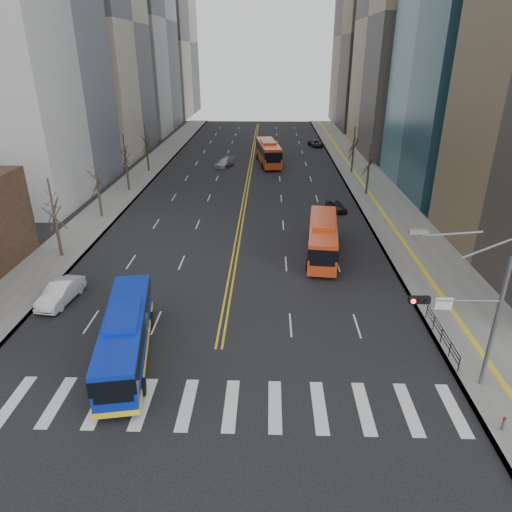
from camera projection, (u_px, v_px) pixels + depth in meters
ground at (209, 405)px, 24.47m from camera, size 220.00×220.00×0.00m
sidewalk_right at (370, 184)px, 65.02m from camera, size 7.00×130.00×0.15m
sidewalk_left at (134, 182)px, 65.92m from camera, size 5.00×130.00×0.15m
crosswalk at (209, 405)px, 24.46m from camera, size 26.70×4.00×0.01m
centerline at (250, 168)px, 74.64m from camera, size 0.55×100.00×0.01m
office_towers at (254, 9)px, 77.17m from camera, size 83.00×134.00×58.00m
signal_mast at (471, 311)px, 23.94m from camera, size 5.37×0.37×9.39m
pedestrian_railing at (442, 333)px, 29.23m from camera, size 0.06×6.06×1.02m
street_trees at (183, 166)px, 54.18m from camera, size 35.20×47.20×7.60m
blue_bus at (126, 334)px, 27.56m from camera, size 4.26×11.32×3.25m
red_bus_near at (323, 236)px, 41.74m from camera, size 3.60×10.87×3.40m
red_bus_far at (268, 151)px, 76.36m from camera, size 4.51×12.46×3.84m
car_white at (61, 293)px, 34.26m from camera, size 2.24×4.90×1.56m
car_dark_mid at (336, 206)px, 54.14m from camera, size 2.49×3.88×1.23m
car_silver at (224, 163)px, 74.82m from camera, size 3.36×5.05×1.36m
car_dark_far at (316, 143)px, 91.13m from camera, size 3.15×4.85×1.24m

